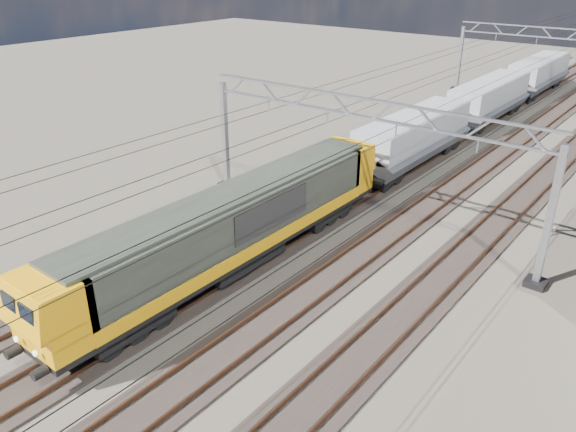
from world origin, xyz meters
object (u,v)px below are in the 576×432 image
Objects in this scene: hopper_wagon_mid at (489,98)px; hopper_wagon_third at (539,73)px; locomotive at (236,224)px; hopper_wagon_lead at (414,136)px; catenary_gantry_mid at (358,159)px; catenary_gantry_far at (554,62)px.

hopper_wagon_mid and hopper_wagon_third have the same top height.
hopper_wagon_lead is at bearing 90.00° from locomotive.
locomotive is 1.62× the size of hopper_wagon_mid.
catenary_gantry_mid is 1.53× the size of hopper_wagon_third.
hopper_wagon_lead is (-0.00, 17.70, -0.09)m from locomotive.
hopper_wagon_lead is at bearing -94.50° from catenary_gantry_far.
catenary_gantry_far reaches higher than hopper_wagon_lead.
catenary_gantry_mid is 1.00× the size of catenary_gantry_far.
hopper_wagon_mid is (0.00, 14.20, 0.00)m from hopper_wagon_lead.
locomotive is at bearing -90.00° from hopper_wagon_third.
catenary_gantry_mid is 36.00m from catenary_gantry_far.
hopper_wagon_mid is 1.00× the size of hopper_wagon_third.
hopper_wagon_mid is (-2.00, -11.22, -1.67)m from catenary_gantry_far.
catenary_gantry_far is 43.19m from locomotive.
locomotive reaches higher than hopper_wagon_lead.
catenary_gantry_mid is 10.89m from hopper_wagon_lead.
locomotive is (-2.00, -7.12, -1.58)m from catenary_gantry_mid.
locomotive is 31.90m from hopper_wagon_mid.
hopper_wagon_lead is 28.40m from hopper_wagon_third.
catenary_gantry_far is 0.94× the size of locomotive.
hopper_wagon_lead is 14.20m from hopper_wagon_mid.
catenary_gantry_mid is 1.53× the size of hopper_wagon_lead.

